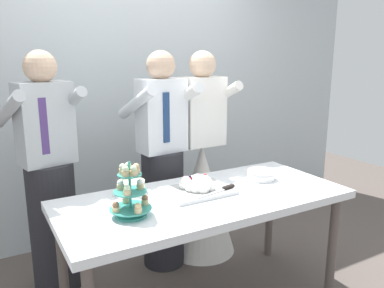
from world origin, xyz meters
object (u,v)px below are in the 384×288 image
cupcake_stand (130,194)px  dessert_table (205,207)px  person_guest (50,188)px  plate_stack (261,175)px  round_cake (132,188)px  main_cake_tray (198,186)px  person_groom (163,173)px  person_bride (202,185)px

cupcake_stand → dessert_table: bearing=7.4°
dessert_table → person_guest: person_guest is taller
plate_stack → cupcake_stand: bearing=-171.8°
round_cake → plate_stack: bearing=-11.5°
main_cake_tray → round_cake: (-0.37, 0.19, -0.00)m
dessert_table → person_groom: size_ratio=1.08×
dessert_table → person_groom: bearing=88.9°
main_cake_tray → person_guest: person_guest is taller
person_guest → person_groom: bearing=-5.2°
main_cake_tray → round_cake: main_cake_tray is taller
dessert_table → cupcake_stand: size_ratio=5.90×
plate_stack → person_guest: (-1.31, 0.63, -0.06)m
person_bride → person_guest: (-1.17, 0.04, 0.16)m
cupcake_stand → round_cake: size_ratio=1.27×
main_cake_tray → person_groom: 0.57m
dessert_table → cupcake_stand: cupcake_stand is taller
plate_stack → person_groom: (-0.50, 0.55, -0.06)m
cupcake_stand → person_guest: person_guest is taller
dessert_table → person_groom: 0.64m
person_groom → person_bride: size_ratio=1.00×
dessert_table → plate_stack: bearing=9.0°
main_cake_tray → person_guest: size_ratio=0.26×
round_cake → person_guest: size_ratio=0.14×
person_bride → person_guest: 1.19m
dessert_table → main_cake_tray: size_ratio=4.15×
person_groom → person_bride: 0.40m
dessert_table → main_cake_tray: bearing=98.1°
dessert_table → person_bride: (0.38, 0.67, -0.12)m
main_cake_tray → plate_stack: size_ratio=2.19×
dessert_table → round_cake: (-0.38, 0.26, 0.11)m
main_cake_tray → person_bride: person_bride is taller
plate_stack → person_guest: bearing=154.4°
round_cake → person_bride: person_bride is taller
person_groom → person_guest: 0.81m
plate_stack → round_cake: 0.91m
cupcake_stand → main_cake_tray: bearing=15.2°
cupcake_stand → person_bride: bearing=39.5°
person_groom → person_bride: same height
person_bride → round_cake: bearing=-152.0°
main_cake_tray → person_bride: (0.39, 0.60, -0.23)m
cupcake_stand → person_groom: person_groom is taller
person_guest → dessert_table: bearing=-41.7°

